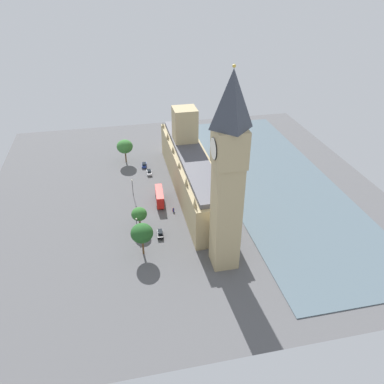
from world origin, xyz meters
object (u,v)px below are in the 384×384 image
plane_tree_leading (139,214)px  car_silver_kerbside (149,172)px  plane_tree_under_trees (142,233)px  street_lamp_opposite_hall (137,223)px  plane_tree_trailing (125,147)px  car_black_far_end (160,234)px  parliament_building (191,169)px  double_decker_bus_midblock (160,196)px  clock_tower (228,174)px  pedestrian_near_tower (173,210)px  car_blue_by_river_gate (144,165)px  pedestrian_corner (173,210)px  street_lamp_slot_10 (132,185)px

plane_tree_leading → car_silver_kerbside: bearing=-101.2°
plane_tree_under_trees → street_lamp_opposite_hall: (0.86, -9.83, -3.22)m
plane_tree_trailing → car_black_far_end: bearing=97.4°
parliament_building → double_decker_bus_midblock: bearing=30.8°
clock_tower → car_black_far_end: size_ratio=12.18×
pedestrian_near_tower → plane_tree_leading: (12.12, 7.22, 4.75)m
clock_tower → parliament_building: bearing=-89.4°
plane_tree_under_trees → plane_tree_leading: 12.83m
car_blue_by_river_gate → pedestrian_corner: car_blue_by_river_gate is taller
plane_tree_under_trees → plane_tree_leading: (-0.27, -12.68, -1.98)m
pedestrian_corner → plane_tree_trailing: 44.06m
pedestrian_corner → car_blue_by_river_gate: bearing=169.3°
plane_tree_leading → plane_tree_trailing: size_ratio=0.76×
pedestrian_corner → plane_tree_trailing: (13.31, -41.50, 6.49)m
car_blue_by_river_gate → pedestrian_near_tower: size_ratio=2.57×
double_decker_bus_midblock → plane_tree_under_trees: (8.57, 26.59, 4.85)m
pedestrian_near_tower → plane_tree_under_trees: (12.38, 19.90, 6.72)m
car_black_far_end → pedestrian_corner: size_ratio=2.80×
car_silver_kerbside → plane_tree_trailing: (8.40, -12.95, 6.34)m
double_decker_bus_midblock → plane_tree_under_trees: size_ratio=1.04×
car_blue_by_river_gate → street_lamp_opposite_hall: size_ratio=0.72×
parliament_building → car_blue_by_river_gate: 27.24m
pedestrian_corner → double_decker_bus_midblock: bearing=-171.3°
parliament_building → double_decker_bus_midblock: 16.09m
car_black_far_end → plane_tree_leading: (5.72, -5.28, 4.62)m
car_black_far_end → plane_tree_leading: 9.05m
car_silver_kerbside → pedestrian_near_tower: (-5.01, 28.63, -0.12)m
double_decker_bus_midblock → plane_tree_trailing: 36.49m
plane_tree_trailing → clock_tower: bearing=108.2°
car_silver_kerbside → plane_tree_trailing: plane_tree_trailing is taller
plane_tree_under_trees → plane_tree_leading: plane_tree_under_trees is taller
plane_tree_leading → clock_tower: bearing=135.6°
car_black_far_end → car_blue_by_river_gate: bearing=-85.4°
parliament_building → car_silver_kerbside: 21.39m
plane_tree_leading → street_lamp_slot_10: 20.61m
car_silver_kerbside → car_black_far_end: bearing=89.0°
pedestrian_near_tower → double_decker_bus_midblock: bearing=165.9°
street_lamp_slot_10 → car_silver_kerbside: bearing=-116.7°
car_silver_kerbside → street_lamp_slot_10: 17.52m
car_silver_kerbside → plane_tree_under_trees: plane_tree_under_trees is taller
double_decker_bus_midblock → street_lamp_slot_10: (8.87, -6.68, 2.10)m
car_blue_by_river_gate → pedestrian_near_tower: 36.13m
car_black_far_end → double_decker_bus_midblock: bearing=-93.0°
car_silver_kerbside → pedestrian_corner: size_ratio=2.61×
plane_tree_leading → double_decker_bus_midblock: bearing=-120.8°
parliament_building → plane_tree_under_trees: bearing=57.9°
parliament_building → street_lamp_slot_10: 22.12m
pedestrian_near_tower → plane_tree_trailing: (13.42, -41.58, 6.46)m
car_black_far_end → pedestrian_corner: (-6.28, -12.59, -0.16)m
car_silver_kerbside → double_decker_bus_midblock: bearing=94.1°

